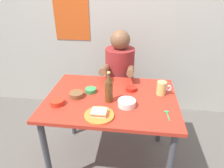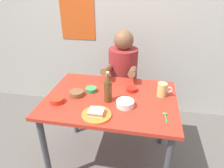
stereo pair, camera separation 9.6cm
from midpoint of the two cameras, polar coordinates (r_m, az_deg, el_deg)
The scene contains 15 objects.
ground_plane at distance 2.18m, azimuth 1.08°, elevation -20.67°, with size 6.00×6.00×0.00m, color #59544F.
wall_back at distance 2.52m, azimuth 5.66°, elevation 19.99°, with size 4.40×0.09×2.60m.
dining_table at distance 1.75m, azimuth 1.27°, elevation -6.39°, with size 1.10×0.80×0.74m.
stool at distance 2.44m, azimuth 4.03°, elevation -4.13°, with size 0.34×0.34×0.45m.
person_seated at distance 2.24m, azimuth 4.34°, elevation 4.86°, with size 0.33×0.56×0.72m.
plate_orange at distance 1.48m, azimuth -2.56°, elevation -8.77°, with size 0.22×0.22×0.01m, color orange.
sandwich at distance 1.47m, azimuth -2.58°, elevation -7.98°, with size 0.11×0.09×0.04m.
beer_mug at distance 1.75m, azimuth 15.66°, elevation -1.61°, with size 0.13×0.08×0.12m.
beer_bottle at distance 1.59m, azimuth 0.53°, elevation -1.29°, with size 0.06×0.06×0.26m.
condiment_bowl_brown at distance 1.73m, azimuth -8.52°, elevation -2.66°, with size 0.12×0.12×0.04m.
sauce_bowl_chili at distance 1.67m, azimuth -13.86°, elevation -4.50°, with size 0.11×0.11×0.04m.
rice_bowl_white at distance 1.58m, azimuth 5.53°, elevation -5.51°, with size 0.14×0.14×0.05m.
dip_bowl_green at distance 1.78m, azimuth -4.46°, elevation -1.58°, with size 0.10×0.10×0.03m.
sambal_bowl_red at distance 1.80m, azimuth 7.17°, elevation -1.48°, with size 0.10×0.10×0.03m.
spoon at distance 1.54m, azimuth 16.72°, elevation -8.64°, with size 0.04×0.12×0.01m.
Camera 2 is at (0.28, -1.43, 1.62)m, focal length 32.08 mm.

